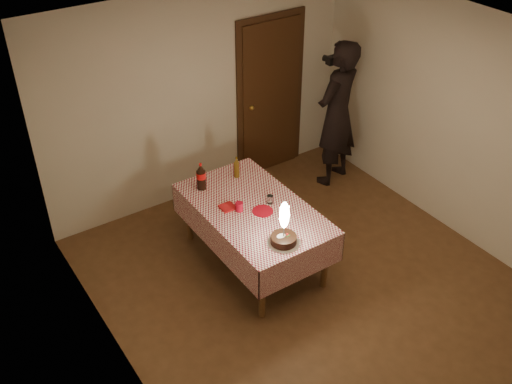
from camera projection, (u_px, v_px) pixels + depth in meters
ground at (312, 287)px, 6.29m from camera, size 4.00×4.50×0.01m
room_shell at (319, 147)px, 5.42m from camera, size 4.04×4.54×2.62m
dining_table at (253, 215)px, 6.28m from camera, size 1.02×1.72×0.73m
birthday_cake at (284, 232)px, 5.67m from camera, size 0.31×0.31×0.48m
red_plate at (263, 211)px, 6.16m from camera, size 0.22×0.22×0.01m
red_cup at (239, 207)px, 6.15m from camera, size 0.08×0.08×0.10m
clear_cup at (270, 199)px, 6.26m from camera, size 0.07×0.07×0.09m
napkin_stack at (228, 207)px, 6.21m from camera, size 0.15×0.15×0.02m
cola_bottle at (201, 177)px, 6.43m from camera, size 0.10×0.10×0.32m
amber_bottle_right at (237, 168)px, 6.64m from camera, size 0.06×0.06×0.26m
photographer at (337, 114)px, 7.48m from camera, size 0.80×0.65×1.91m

